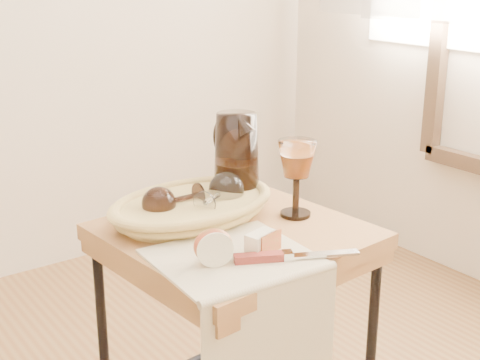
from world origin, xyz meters
TOP-DOWN VIEW (x-y plane):
  - side_table at (0.40, 0.37)m, footprint 0.55×0.55m
  - tea_towel at (0.30, 0.24)m, footprint 0.32×0.29m
  - bread_basket at (0.35, 0.47)m, footprint 0.38×0.28m
  - goblet_lying_a at (0.32, 0.49)m, footprint 0.13×0.08m
  - goblet_lying_b at (0.41, 0.45)m, footprint 0.16×0.14m
  - pitcher at (0.51, 0.52)m, footprint 0.23×0.28m
  - wine_goblet at (0.56, 0.35)m, footprint 0.10×0.10m
  - apple_half at (0.25, 0.24)m, footprint 0.09×0.07m
  - apple_wedge at (0.36, 0.23)m, footprint 0.07×0.05m
  - table_knife at (0.39, 0.16)m, footprint 0.24×0.13m

SIDE VIEW (x-z plane):
  - side_table at x=0.40m, z-range 0.00..0.65m
  - tea_towel at x=0.30m, z-range 0.65..0.66m
  - table_knife at x=0.39m, z-range 0.66..0.68m
  - bread_basket at x=0.35m, z-range 0.65..0.70m
  - apple_wedge at x=0.36m, z-range 0.66..0.70m
  - apple_half at x=0.25m, z-range 0.66..0.73m
  - goblet_lying_a at x=0.32m, z-range 0.66..0.74m
  - goblet_lying_b at x=0.41m, z-range 0.66..0.75m
  - wine_goblet at x=0.56m, z-range 0.65..0.84m
  - pitcher at x=0.51m, z-range 0.63..0.90m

